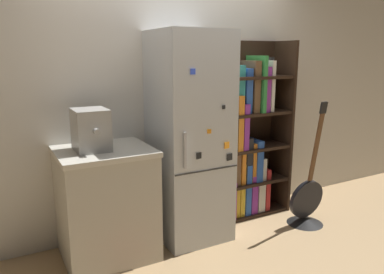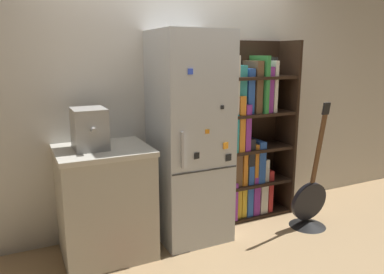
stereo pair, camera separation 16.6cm
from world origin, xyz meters
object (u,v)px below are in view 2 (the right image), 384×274
at_px(guitar, 309,209).
at_px(refrigerator, 189,138).
at_px(espresso_machine, 89,129).
at_px(bookshelf, 246,140).

bearing_deg(guitar, refrigerator, 161.99).
height_order(espresso_machine, guitar, espresso_machine).
bearing_deg(espresso_machine, guitar, -10.43).
relative_size(bookshelf, guitar, 1.45).
height_order(bookshelf, guitar, bookshelf).
xyz_separation_m(bookshelf, espresso_machine, (-1.59, -0.15, 0.28)).
bearing_deg(refrigerator, espresso_machine, 179.86).
bearing_deg(espresso_machine, bookshelf, 5.52).
distance_m(espresso_machine, guitar, 2.22).
bearing_deg(espresso_machine, refrigerator, -0.14).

